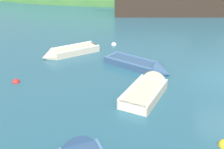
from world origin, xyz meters
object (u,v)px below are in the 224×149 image
Objects in this scene: rowboat_outer_right at (68,53)px; buoy_white at (114,45)px; sailing_ship at (176,6)px; rowboat_center at (148,90)px; buoy_red at (16,82)px; rowboat_far at (141,67)px.

buoy_white is at bearing -178.53° from rowboat_outer_right.
rowboat_center is (-2.98, -17.90, -0.71)m from sailing_ship.
rowboat_center is 9.62× the size of buoy_white.
buoy_red is at bearing 107.14° from rowboat_center.
rowboat_far is at bearing 27.30° from rowboat_center.
sailing_ship is 15.62m from rowboat_far.
rowboat_center is at bearing 96.88° from rowboat_outer_right.
buoy_red is (-5.76, -2.33, -0.11)m from rowboat_far.
rowboat_far reaches higher than buoy_red.
sailing_ship is 4.35× the size of rowboat_center.
sailing_ship is at bearing 62.72° from buoy_red.
sailing_ship is at bearing 109.12° from rowboat_far.
sailing_ship is 12.45m from buoy_white.
rowboat_outer_right is 0.95× the size of rowboat_center.
sailing_ship is at bearing 65.32° from buoy_white.
buoy_red is at bearing -126.64° from rowboat_far.
rowboat_far is at bearing 71.08° from sailing_ship.
buoy_red is (-6.09, 0.32, -0.14)m from rowboat_center.
rowboat_far reaches higher than buoy_white.
rowboat_center is at bearing -71.49° from buoy_white.
rowboat_far is (4.41, -1.66, -0.02)m from rowboat_outer_right.
sailing_ship reaches higher than rowboat_far.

